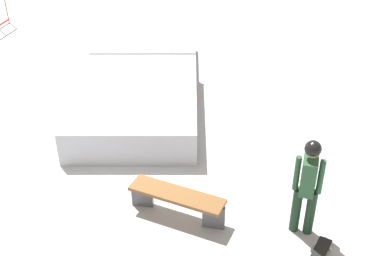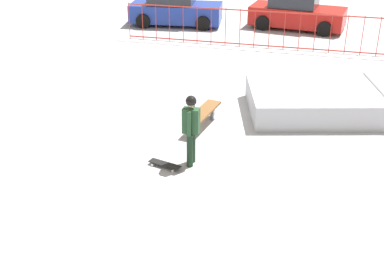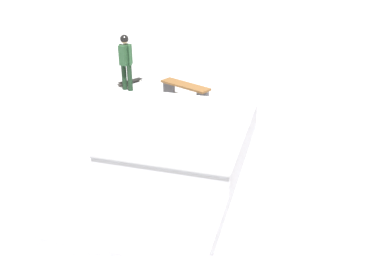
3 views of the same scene
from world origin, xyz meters
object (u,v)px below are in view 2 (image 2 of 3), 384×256
object	(u,v)px
skate_ramp	(330,102)
skateboard	(165,164)
parked_car_red	(297,12)
park_bench	(204,115)
parked_car_blue	(175,9)
skater	(191,125)

from	to	relation	value
skate_ramp	skateboard	xyz separation A→B (m)	(-3.95, -3.87, -0.24)
skate_ramp	parked_car_red	distance (m)	9.31
park_bench	skate_ramp	bearing A→B (deg)	25.19
skateboard	parked_car_blue	xyz separation A→B (m)	(-2.43, 12.84, 0.65)
park_bench	skateboard	bearing A→B (deg)	-103.63
skate_ramp	skateboard	distance (m)	5.54
skate_ramp	parked_car_blue	world-z (taller)	parked_car_blue
park_bench	parked_car_blue	distance (m)	10.99
skater	parked_car_blue	size ratio (longest dim) A/B	0.42
park_bench	parked_car_red	distance (m)	11.14
skater	parked_car_blue	bearing A→B (deg)	108.10
parked_car_blue	parked_car_red	world-z (taller)	same
skate_ramp	parked_car_red	bearing A→B (deg)	85.28
skateboard	parked_car_red	bearing A→B (deg)	96.48
skater	skateboard	world-z (taller)	skater
skater	park_bench	size ratio (longest dim) A/B	1.05
skate_ramp	parked_car_blue	xyz separation A→B (m)	(-6.38, 8.97, 0.41)
skateboard	parked_car_blue	bearing A→B (deg)	120.17
park_bench	parked_car_red	world-z (taller)	parked_car_red
skate_ramp	park_bench	distance (m)	3.76
skate_ramp	skater	distance (m)	5.00
skateboard	parked_car_blue	size ratio (longest dim) A/B	0.20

